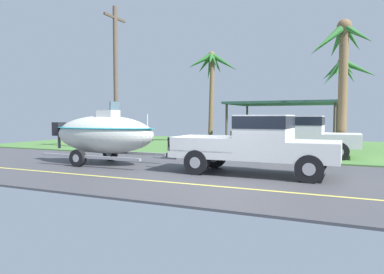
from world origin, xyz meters
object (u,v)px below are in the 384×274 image
(boat_on_trailer, at_px, (104,134))
(parked_pickup_background, at_px, (303,134))
(carport_awning, at_px, (284,104))
(pickup_truck_towing, at_px, (264,142))
(palm_tree_mid, at_px, (343,78))
(palm_tree_near_left, at_px, (212,69))
(utility_pole, at_px, (116,77))
(palm_tree_near_right, at_px, (341,57))

(boat_on_trailer, bearing_deg, parked_pickup_background, 39.14)
(parked_pickup_background, distance_m, carport_awning, 5.87)
(pickup_truck_towing, distance_m, carport_awning, 11.16)
(parked_pickup_background, height_order, palm_tree_mid, palm_tree_mid)
(palm_tree_near_left, xyz_separation_m, utility_pole, (-2.74, -7.23, -1.12))
(carport_awning, xyz_separation_m, palm_tree_near_left, (-5.07, 0.71, 2.50))
(boat_on_trailer, height_order, palm_tree_near_right, palm_tree_near_right)
(palm_tree_near_left, relative_size, palm_tree_mid, 1.20)
(palm_tree_mid, relative_size, utility_pole, 0.69)
(carport_awning, bearing_deg, palm_tree_near_left, 171.97)
(palm_tree_near_left, relative_size, palm_tree_near_right, 0.99)
(pickup_truck_towing, height_order, boat_on_trailer, boat_on_trailer)
(boat_on_trailer, height_order, utility_pole, utility_pole)
(palm_tree_near_left, height_order, palm_tree_mid, palm_tree_near_left)
(boat_on_trailer, height_order, parked_pickup_background, boat_on_trailer)
(palm_tree_mid, bearing_deg, palm_tree_near_left, 176.32)
(palm_tree_near_right, height_order, utility_pole, utility_pole)
(carport_awning, relative_size, utility_pole, 0.84)
(palm_tree_near_right, bearing_deg, parked_pickup_background, -136.84)
(boat_on_trailer, distance_m, utility_pole, 5.91)
(parked_pickup_background, height_order, utility_pole, utility_pole)
(pickup_truck_towing, relative_size, carport_awning, 0.85)
(boat_on_trailer, bearing_deg, pickup_truck_towing, 0.00)
(carport_awning, bearing_deg, palm_tree_near_right, -50.64)
(palm_tree_near_right, bearing_deg, palm_tree_mid, 89.24)
(carport_awning, height_order, palm_tree_near_left, palm_tree_near_left)
(palm_tree_near_left, bearing_deg, pickup_truck_towing, -61.94)
(pickup_truck_towing, height_order, palm_tree_mid, palm_tree_mid)
(boat_on_trailer, relative_size, palm_tree_near_left, 0.89)
(parked_pickup_background, bearing_deg, palm_tree_near_left, 138.10)
(boat_on_trailer, bearing_deg, utility_pole, 120.75)
(boat_on_trailer, height_order, palm_tree_mid, palm_tree_mid)
(palm_tree_near_right, bearing_deg, boat_on_trailer, -140.10)
(carport_awning, bearing_deg, pickup_truck_towing, -83.92)
(palm_tree_near_left, relative_size, utility_pole, 0.82)
(utility_pole, bearing_deg, parked_pickup_background, 6.81)
(palm_tree_near_left, xyz_separation_m, palm_tree_near_right, (8.31, -4.67, -0.45))
(boat_on_trailer, distance_m, palm_tree_mid, 14.30)
(parked_pickup_background, bearing_deg, boat_on_trailer, -140.86)
(carport_awning, distance_m, palm_tree_mid, 3.61)
(boat_on_trailer, relative_size, parked_pickup_background, 0.97)
(parked_pickup_background, xyz_separation_m, palm_tree_near_right, (1.52, 1.42, 3.62))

